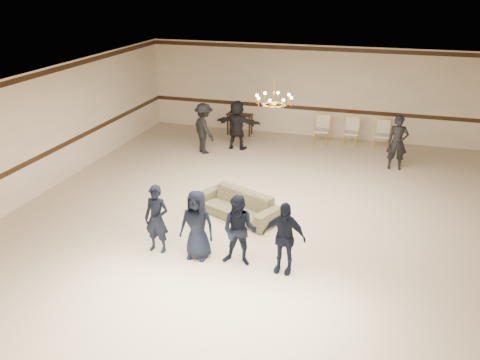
# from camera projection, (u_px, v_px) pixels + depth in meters

# --- Properties ---
(room) EXTENTS (12.01, 14.01, 3.21)m
(room) POSITION_uv_depth(u_px,v_px,m) (262.00, 156.00, 11.67)
(room) COLOR beige
(room) RESTS_ON ground
(chair_rail) EXTENTS (12.00, 0.02, 0.14)m
(chair_rail) POSITION_uv_depth(u_px,v_px,m) (312.00, 109.00, 18.08)
(chair_rail) COLOR #331C0F
(chair_rail) RESTS_ON wall_back
(crown_molding) EXTENTS (12.00, 0.02, 0.14)m
(crown_molding) POSITION_uv_depth(u_px,v_px,m) (316.00, 49.00, 17.29)
(crown_molding) COLOR #331C0F
(crown_molding) RESTS_ON wall_back
(chandelier) EXTENTS (0.94, 0.94, 0.89)m
(chandelier) POSITION_uv_depth(u_px,v_px,m) (274.00, 91.00, 12.07)
(chandelier) COLOR #C68F3F
(chandelier) RESTS_ON ceiling
(boy_a) EXTENTS (0.56, 0.38, 1.48)m
(boy_a) POSITION_uv_depth(u_px,v_px,m) (157.00, 219.00, 10.59)
(boy_a) COLOR black
(boy_a) RESTS_ON floor
(boy_b) EXTENTS (0.73, 0.48, 1.48)m
(boy_b) POSITION_uv_depth(u_px,v_px,m) (197.00, 225.00, 10.34)
(boy_b) COLOR black
(boy_b) RESTS_ON floor
(boy_c) EXTENTS (0.74, 0.58, 1.48)m
(boy_c) POSITION_uv_depth(u_px,v_px,m) (239.00, 231.00, 10.10)
(boy_c) COLOR black
(boy_c) RESTS_ON floor
(boy_d) EXTENTS (0.89, 0.41, 1.48)m
(boy_d) POSITION_uv_depth(u_px,v_px,m) (284.00, 237.00, 9.85)
(boy_d) COLOR black
(boy_d) RESTS_ON floor
(settee) EXTENTS (2.27, 1.61, 0.62)m
(settee) POSITION_uv_depth(u_px,v_px,m) (237.00, 205.00, 12.26)
(settee) COLOR #676445
(settee) RESTS_ON floor
(adult_left) EXTENTS (1.20, 1.16, 1.64)m
(adult_left) POSITION_uv_depth(u_px,v_px,m) (204.00, 128.00, 16.43)
(adult_left) COLOR black
(adult_left) RESTS_ON floor
(adult_mid) EXTENTS (1.54, 0.55, 1.64)m
(adult_mid) POSITION_uv_depth(u_px,v_px,m) (237.00, 125.00, 16.80)
(adult_mid) COLOR black
(adult_mid) RESTS_ON floor
(adult_right) EXTENTS (0.63, 0.43, 1.64)m
(adult_right) POSITION_uv_depth(u_px,v_px,m) (398.00, 143.00, 15.06)
(adult_right) COLOR black
(adult_right) RESTS_ON floor
(banquet_chair_left) EXTENTS (0.49, 0.49, 0.98)m
(banquet_chair_left) POSITION_uv_depth(u_px,v_px,m) (322.00, 130.00, 17.41)
(banquet_chair_left) COLOR beige
(banquet_chair_left) RESTS_ON floor
(banquet_chair_mid) EXTENTS (0.48, 0.48, 0.98)m
(banquet_chair_mid) POSITION_uv_depth(u_px,v_px,m) (352.00, 133.00, 17.14)
(banquet_chair_mid) COLOR beige
(banquet_chair_mid) RESTS_ON floor
(banquet_chair_right) EXTENTS (0.50, 0.50, 0.98)m
(banquet_chair_right) POSITION_uv_depth(u_px,v_px,m) (382.00, 135.00, 16.87)
(banquet_chair_right) COLOR beige
(banquet_chair_right) RESTS_ON floor
(console_table) EXTENTS (0.95, 0.45, 0.78)m
(console_table) POSITION_uv_depth(u_px,v_px,m) (240.00, 124.00, 18.44)
(console_table) COLOR #311B10
(console_table) RESTS_ON floor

